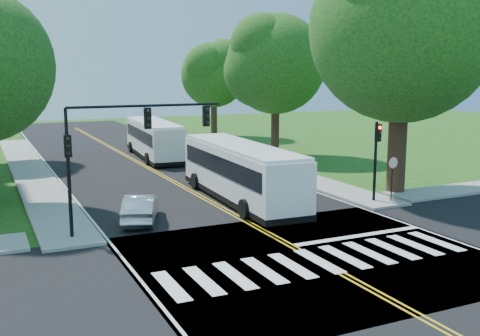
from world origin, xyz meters
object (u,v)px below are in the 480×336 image
bus_lead (240,171)px  dark_sedan (274,174)px  hatchback (140,208)px  bus_follow (154,138)px  suv (256,171)px  signal_nw (122,138)px  signal_ne (376,150)px

bus_lead → dark_sedan: 5.70m
hatchback → dark_sedan: (10.58, 5.80, -0.08)m
bus_follow → suv: bus_follow is taller
hatchback → bus_lead: bearing=-141.0°
signal_nw → signal_ne: (14.06, 0.01, -1.41)m
bus_follow → dark_sedan: size_ratio=2.87×
hatchback → dark_sedan: size_ratio=0.99×
signal_ne → bus_follow: size_ratio=0.36×
signal_nw → dark_sedan: (11.73, 7.40, -3.75)m
signal_nw → signal_ne: 14.13m
signal_nw → bus_follow: 23.02m
bus_lead → suv: bus_lead is taller
bus_lead → suv: (3.48, 4.93, -1.05)m
signal_ne → hatchback: 13.20m
signal_nw → bus_lead: 8.81m
signal_nw → bus_lead: (7.52, 3.72, -2.67)m
signal_ne → bus_follow: signal_ne is taller
signal_ne → hatchback: (-12.91, 1.60, -2.26)m
signal_ne → bus_follow: bearing=106.3°
hatchback → suv: bearing=-123.8°
signal_nw → bus_lead: signal_nw is taller
bus_lead → dark_sedan: size_ratio=2.96×
signal_nw → signal_ne: bearing=0.0°
bus_lead → suv: bearing=-122.7°
hatchback → dark_sedan: hatchback is taller
suv → hatchback: bearing=18.0°
dark_sedan → bus_lead: bearing=51.5°
hatchback → signal_nw: bearing=75.2°
bus_follow → hatchback: size_ratio=2.90×
bus_follow → suv: bearing=108.6°
signal_ne → suv: (-3.05, 8.64, -2.30)m
hatchback → dark_sedan: 12.06m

